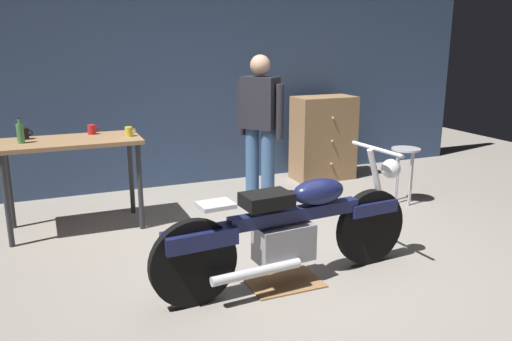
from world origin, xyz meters
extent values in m
plane|color=gray|center=(0.00, 0.00, 0.00)|extent=(12.00, 12.00, 0.00)
cube|color=#384C70|center=(0.00, 2.80, 1.55)|extent=(8.00, 0.12, 3.10)
cube|color=#99724C|center=(-1.61, 1.59, 0.88)|extent=(1.30, 0.64, 0.04)
cylinder|color=#2D2D33|center=(-2.20, 1.33, 0.43)|extent=(0.05, 0.05, 0.86)
cylinder|color=#2D2D33|center=(-1.02, 1.33, 0.43)|extent=(0.05, 0.05, 0.86)
cylinder|color=#2D2D33|center=(-2.20, 1.85, 0.43)|extent=(0.05, 0.05, 0.86)
cylinder|color=#2D2D33|center=(-1.02, 1.85, 0.43)|extent=(0.05, 0.05, 0.86)
cylinder|color=black|center=(0.58, -0.22, 0.32)|extent=(0.64, 0.12, 0.64)
cylinder|color=black|center=(-0.96, -0.33, 0.32)|extent=(0.64, 0.12, 0.64)
cube|color=#191E4C|center=(0.58, -0.22, 0.50)|extent=(0.45, 0.17, 0.10)
cube|color=#191E4C|center=(-0.91, -0.33, 0.50)|extent=(0.53, 0.22, 0.12)
cube|color=gray|center=(-0.24, -0.28, 0.34)|extent=(0.46, 0.27, 0.28)
cube|color=#191E4C|center=(-0.14, -0.27, 0.55)|extent=(1.10, 0.18, 0.10)
ellipsoid|color=#191E4C|center=(0.06, -0.26, 0.70)|extent=(0.45, 0.25, 0.20)
cube|color=black|center=(-0.39, -0.29, 0.70)|extent=(0.38, 0.27, 0.10)
cube|color=silver|center=(-0.79, -0.32, 0.72)|extent=(0.25, 0.22, 0.03)
cylinder|color=silver|center=(0.64, -0.22, 0.65)|extent=(0.27, 0.07, 0.68)
cylinder|color=silver|center=(0.60, -0.22, 0.98)|extent=(0.08, 0.60, 0.03)
sphere|color=silver|center=(0.76, -0.21, 0.80)|extent=(0.16, 0.16, 0.16)
cylinder|color=silver|center=(-0.53, -0.44, 0.22)|extent=(0.70, 0.12, 0.07)
cylinder|color=#3E608C|center=(0.41, 1.48, 0.44)|extent=(0.15, 0.15, 0.88)
cylinder|color=#3E608C|center=(0.29, 1.64, 0.44)|extent=(0.15, 0.15, 0.88)
cube|color=#26262D|center=(0.35, 1.56, 1.16)|extent=(0.40, 0.44, 0.56)
cylinder|color=#26262D|center=(0.50, 1.36, 1.08)|extent=(0.09, 0.09, 0.58)
cylinder|color=#26262D|center=(0.21, 1.75, 1.08)|extent=(0.09, 0.09, 0.58)
sphere|color=tan|center=(0.35, 1.56, 1.56)|extent=(0.22, 0.22, 0.22)
cylinder|color=#B2B2B7|center=(1.90, 1.00, 0.63)|extent=(0.32, 0.32, 0.02)
cylinder|color=#B2B2B7|center=(2.01, 1.00, 0.31)|extent=(0.02, 0.02, 0.62)
cylinder|color=#B2B2B7|center=(1.90, 1.11, 0.31)|extent=(0.02, 0.02, 0.62)
cylinder|color=#B2B2B7|center=(1.79, 1.00, 0.31)|extent=(0.02, 0.02, 0.62)
cylinder|color=#B2B2B7|center=(1.90, 0.89, 0.31)|extent=(0.02, 0.02, 0.62)
cube|color=#99724C|center=(1.58, 2.30, 0.55)|extent=(0.80, 0.44, 1.10)
sphere|color=tan|center=(1.58, 2.07, 0.85)|extent=(0.04, 0.04, 0.04)
sphere|color=tan|center=(1.58, 2.07, 0.55)|extent=(0.04, 0.04, 0.04)
sphere|color=tan|center=(1.58, 2.07, 0.25)|extent=(0.04, 0.04, 0.04)
cube|color=olive|center=(-0.23, -0.28, 0.01)|extent=(0.56, 0.40, 0.01)
cylinder|color=yellow|center=(-1.06, 1.53, 0.95)|extent=(0.07, 0.07, 0.09)
torus|color=yellow|center=(-1.02, 1.53, 0.95)|extent=(0.05, 0.01, 0.05)
cylinder|color=black|center=(-2.01, 1.76, 0.95)|extent=(0.08, 0.08, 0.11)
torus|color=black|center=(-1.96, 1.76, 0.96)|extent=(0.06, 0.01, 0.06)
cylinder|color=red|center=(-1.39, 1.79, 0.95)|extent=(0.08, 0.08, 0.10)
torus|color=red|center=(-1.34, 1.79, 0.95)|extent=(0.05, 0.01, 0.05)
cylinder|color=#4C8C4C|center=(-2.04, 1.57, 0.99)|extent=(0.06, 0.06, 0.18)
cylinder|color=#4C8C4C|center=(-2.04, 1.57, 1.10)|extent=(0.03, 0.03, 0.05)
cylinder|color=black|center=(-2.04, 1.57, 1.14)|extent=(0.03, 0.03, 0.01)
camera|label=1|loc=(-1.84, -3.56, 1.84)|focal=36.19mm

